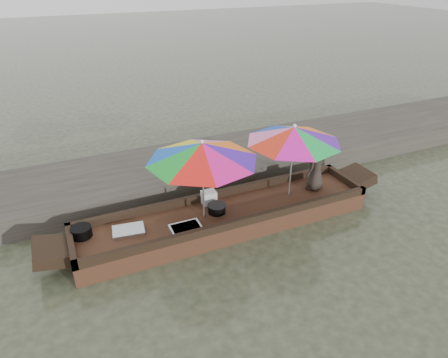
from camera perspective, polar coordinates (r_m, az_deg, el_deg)
name	(u,v)px	position (r m, az deg, el deg)	size (l,w,h in m)	color
water	(226,226)	(7.88, 0.30, -6.73)	(80.00, 80.00, 0.00)	#2C3021
dock	(188,169)	(9.52, -5.19, 1.50)	(22.00, 2.20, 0.50)	#2D2B26
boat_hull	(226,219)	(7.78, 0.30, -5.67)	(5.75, 1.20, 0.35)	black
cooking_pot	(81,232)	(7.39, -19.71, -7.12)	(0.35, 0.35, 0.19)	black
tray_crayfish	(186,229)	(7.15, -5.47, -7.11)	(0.55, 0.38, 0.09)	silver
tray_scallop	(128,230)	(7.31, -13.49, -7.16)	(0.55, 0.38, 0.06)	silver
charcoal_grill	(217,209)	(7.61, -1.05, -4.29)	(0.33, 0.33, 0.16)	black
supply_bag	(209,197)	(7.88, -2.20, -2.62)	(0.28, 0.22, 0.26)	silver
vendor	(316,165)	(8.41, 13.03, 1.95)	(0.53, 0.35, 1.08)	black
umbrella_bow	(203,180)	(7.14, -3.01, -0.18)	(1.99, 1.99, 1.55)	orange
umbrella_stern	(292,162)	(7.92, 9.62, 2.46)	(1.85, 1.85, 1.55)	orange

